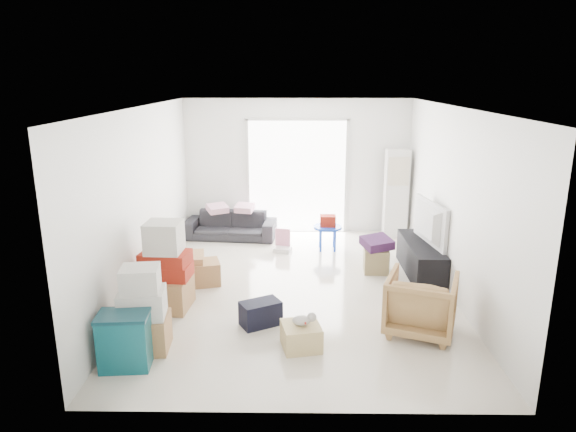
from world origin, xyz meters
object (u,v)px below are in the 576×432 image
(television, at_px, (422,238))
(sofa, at_px, (231,221))
(armchair, at_px, (421,301))
(wood_crate, at_px, (301,336))
(kids_table, at_px, (328,225))
(tv_console, at_px, (421,258))
(ottoman, at_px, (376,260))
(ac_tower, at_px, (396,194))
(storage_bins, at_px, (125,340))

(television, bearing_deg, sofa, 51.72)
(armchair, distance_m, wood_crate, 1.57)
(kids_table, bearing_deg, tv_console, -39.73)
(ottoman, distance_m, kids_table, 1.36)
(armchair, bearing_deg, ac_tower, -75.39)
(armchair, xyz_separation_m, wood_crate, (-1.49, -0.40, -0.27))
(storage_bins, bearing_deg, ottoman, 42.32)
(ottoman, relative_size, wood_crate, 0.90)
(tv_console, bearing_deg, storage_bins, -144.05)
(tv_console, xyz_separation_m, storage_bins, (-3.90, -2.83, 0.06))
(television, bearing_deg, wood_crate, 131.83)
(tv_console, relative_size, sofa, 0.89)
(television, xyz_separation_m, wood_crate, (-1.96, -2.38, -0.46))
(ottoman, xyz_separation_m, kids_table, (-0.73, 1.12, 0.27))
(sofa, bearing_deg, television, -24.13)
(ottoman, bearing_deg, tv_console, -6.34)
(sofa, distance_m, armchair, 4.80)
(ac_tower, relative_size, wood_crate, 4.01)
(kids_table, distance_m, wood_crate, 3.63)
(ottoman, bearing_deg, television, -6.34)
(storage_bins, bearing_deg, wood_crate, 12.90)
(kids_table, height_order, wood_crate, kids_table)
(storage_bins, xyz_separation_m, ottoman, (3.19, 2.91, -0.12))
(television, height_order, sofa, sofa)
(wood_crate, bearing_deg, television, 50.53)
(armchair, bearing_deg, sofa, -33.04)
(storage_bins, distance_m, wood_crate, 1.99)
(ac_tower, bearing_deg, armchair, -96.00)
(storage_bins, height_order, ottoman, storage_bins)
(sofa, distance_m, ottoman, 3.17)
(ac_tower, bearing_deg, television, -88.59)
(storage_bins, xyz_separation_m, kids_table, (2.46, 4.02, 0.15))
(ac_tower, height_order, wood_crate, ac_tower)
(tv_console, height_order, kids_table, kids_table)
(tv_console, xyz_separation_m, ottoman, (-0.71, 0.08, -0.07))
(storage_bins, bearing_deg, tv_console, 35.95)
(ac_tower, distance_m, wood_crate, 4.87)
(sofa, xyz_separation_m, storage_bins, (-0.59, -4.71, -0.03))
(tv_console, xyz_separation_m, sofa, (-3.31, 1.88, 0.08))
(ac_tower, height_order, armchair, ac_tower)
(armchair, height_order, ottoman, armchair)
(sofa, bearing_deg, kids_table, -14.66)
(ottoman, bearing_deg, sofa, 145.33)
(armchair, bearing_deg, kids_table, -52.49)
(storage_bins, distance_m, ottoman, 4.32)
(sofa, bearing_deg, ottoman, -29.22)
(ac_tower, relative_size, tv_console, 1.11)
(sofa, height_order, storage_bins, sofa)
(ac_tower, bearing_deg, ottoman, -108.61)
(ac_tower, distance_m, sofa, 3.31)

